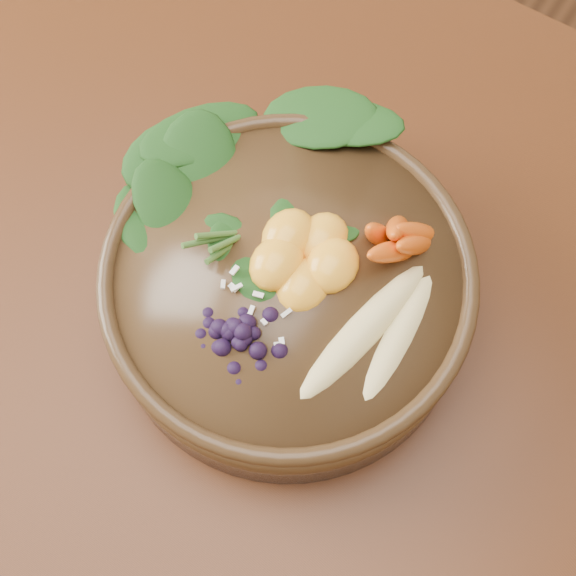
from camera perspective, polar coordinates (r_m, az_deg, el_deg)
name	(u,v)px	position (r m, az deg, el deg)	size (l,w,h in m)	color
ground	(102,421)	(1.39, -13.11, -9.20)	(4.00, 4.00, 0.00)	#381E0F
stoneware_bowl	(288,293)	(0.57, 0.00, -0.39)	(0.26, 0.26, 0.07)	#442D19
kale_heap	(290,173)	(0.56, 0.11, 8.16)	(0.17, 0.15, 0.04)	#1A4515
carrot_cluster	(410,214)	(0.53, 8.67, 5.23)	(0.05, 0.05, 0.07)	#D65315
banana_halves	(383,327)	(0.52, 6.77, -2.74)	(0.06, 0.14, 0.02)	#E0CC84
mandarin_cluster	(305,249)	(0.53, 1.21, 2.78)	(0.07, 0.08, 0.03)	#FBA524
blueberry_pile	(240,325)	(0.51, -3.45, -2.67)	(0.12, 0.09, 0.04)	black
coconut_flakes	(274,292)	(0.53, -1.02, -0.31)	(0.08, 0.06, 0.01)	white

